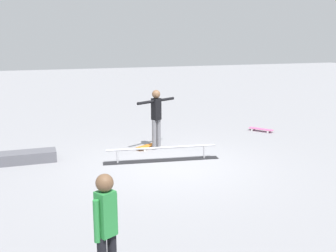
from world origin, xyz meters
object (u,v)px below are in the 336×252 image
(skateboard_main, at_px, (148,146))
(grind_rail, at_px, (162,155))
(bystander_green_shirt, at_px, (106,228))
(loose_skateboard_pink, at_px, (261,129))
(skater_main, at_px, (156,115))
(skate_ledge, at_px, (21,157))

(skateboard_main, bearing_deg, grind_rail, -120.49)
(grind_rail, xyz_separation_m, bystander_green_shirt, (2.26, 4.91, 0.71))
(bystander_green_shirt, xyz_separation_m, loose_skateboard_pink, (-6.31, -6.90, -0.79))
(bystander_green_shirt, bearing_deg, skater_main, -141.61)
(skate_ledge, bearing_deg, loose_skateboard_pink, -172.03)
(skate_ledge, xyz_separation_m, skateboard_main, (-3.34, -0.26, -0.06))
(skater_main, bearing_deg, loose_skateboard_pink, -13.17)
(grind_rail, bearing_deg, skateboard_main, -82.40)
(skate_ledge, relative_size, bystander_green_shirt, 1.10)
(skater_main, height_order, bystander_green_shirt, skater_main)
(loose_skateboard_pink, bearing_deg, bystander_green_shirt, -79.17)
(bystander_green_shirt, bearing_deg, grind_rail, -144.04)
(loose_skateboard_pink, bearing_deg, skateboard_main, -115.92)
(bystander_green_shirt, bearing_deg, loose_skateboard_pink, -161.83)
(skate_ledge, relative_size, skater_main, 1.02)
(loose_skateboard_pink, bearing_deg, skate_ledge, -118.73)
(skate_ledge, bearing_deg, bystander_green_shirt, 100.48)
(skate_ledge, xyz_separation_m, loose_skateboard_pink, (-7.40, -1.04, -0.06))
(skate_ledge, relative_size, skateboard_main, 2.12)
(skateboard_main, relative_size, bystander_green_shirt, 0.52)
(grind_rail, distance_m, skate_ledge, 3.47)
(grind_rail, height_order, skater_main, skater_main)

